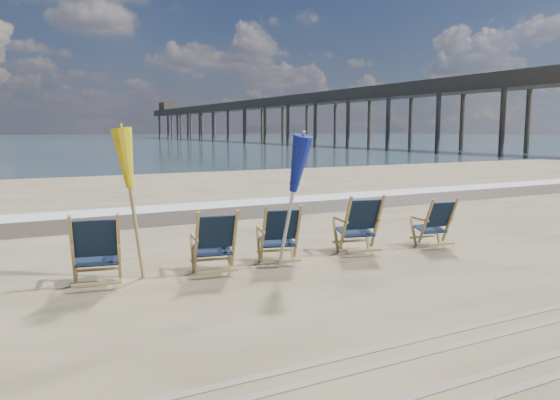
% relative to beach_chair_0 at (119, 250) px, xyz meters
% --- Properties ---
extents(ocean, '(400.00, 400.00, 0.00)m').
position_rel_beach_chair_0_xyz_m(ocean, '(3.03, 126.86, -0.53)').
color(ocean, '#324A53').
rests_on(ocean, ground).
extents(surf_foam, '(200.00, 1.40, 0.01)m').
position_rel_beach_chair_0_xyz_m(surf_foam, '(3.03, 7.16, -0.52)').
color(surf_foam, silver).
rests_on(surf_foam, ground).
extents(wet_sand_strip, '(200.00, 2.60, 0.00)m').
position_rel_beach_chair_0_xyz_m(wet_sand_strip, '(3.03, 5.66, -0.53)').
color(wet_sand_strip, '#42362A').
rests_on(wet_sand_strip, ground).
extents(tire_tracks, '(80.00, 1.30, 0.01)m').
position_rel_beach_chair_0_xyz_m(tire_tracks, '(3.03, -3.94, -0.52)').
color(tire_tracks, gray).
rests_on(tire_tracks, ground).
extents(beach_chair_0, '(0.82, 0.88, 1.05)m').
position_rel_beach_chair_0_xyz_m(beach_chair_0, '(0.00, 0.00, 0.00)').
color(beach_chair_0, '#101D31').
rests_on(beach_chair_0, ground).
extents(beach_chair_1, '(0.75, 0.82, 1.00)m').
position_rel_beach_chair_0_xyz_m(beach_chair_1, '(1.65, -0.11, -0.03)').
color(beach_chair_1, '#101D31').
rests_on(beach_chair_1, ground).
extents(beach_chair_2, '(0.79, 0.84, 0.99)m').
position_rel_beach_chair_0_xyz_m(beach_chair_2, '(2.77, -0.03, -0.03)').
color(beach_chair_2, '#101D31').
rests_on(beach_chair_2, ground).
extents(beach_chair_3, '(0.82, 0.88, 1.06)m').
position_rel_beach_chair_0_xyz_m(beach_chair_3, '(4.35, -0.03, 0.00)').
color(beach_chair_3, '#101D31').
rests_on(beach_chair_3, ground).
extents(beach_chair_4, '(0.68, 0.74, 0.93)m').
position_rel_beach_chair_0_xyz_m(beach_chair_4, '(5.87, -0.21, -0.06)').
color(beach_chair_4, '#101D31').
rests_on(beach_chair_4, ground).
extents(umbrella_yellow, '(0.30, 0.30, 2.15)m').
position_rel_beach_chair_0_xyz_m(umbrella_yellow, '(0.31, 0.43, 1.10)').
color(umbrella_yellow, '#AD8E4D').
rests_on(umbrella_yellow, ground).
extents(umbrella_blue, '(0.30, 0.30, 2.09)m').
position_rel_beach_chair_0_xyz_m(umbrella_blue, '(2.49, -0.27, 1.04)').
color(umbrella_blue, '#A5A5AD').
rests_on(umbrella_blue, ground).
extents(fishing_pier, '(4.40, 140.00, 9.30)m').
position_rel_beach_chair_0_xyz_m(fishing_pier, '(41.03, 72.86, 4.12)').
color(fishing_pier, '#50433A').
rests_on(fishing_pier, ground).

